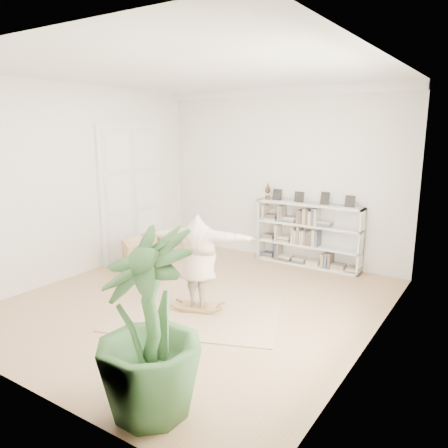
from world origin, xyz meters
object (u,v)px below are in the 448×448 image
armchair (145,257)px  houseplant (149,325)px  bookshelf (308,235)px  rocker_board (199,307)px  person (198,258)px

armchair → houseplant: 4.30m
armchair → houseplant: bearing=-101.0°
bookshelf → rocker_board: 3.21m
bookshelf → rocker_board: (-0.50, -3.12, -0.56)m
bookshelf → rocker_board: bookshelf is taller
armchair → rocker_board: armchair is taller
armchair → person: person is taller
bookshelf → houseplant: (0.58, -5.37, 0.31)m
armchair → houseplant: size_ratio=0.42×
houseplant → rocker_board: bearing=115.6°
bookshelf → armchair: size_ratio=2.82×
bookshelf → person: 3.16m
person → bookshelf: bearing=-120.5°
person → armchair: bearing=-45.0°
person → houseplant: bearing=94.1°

